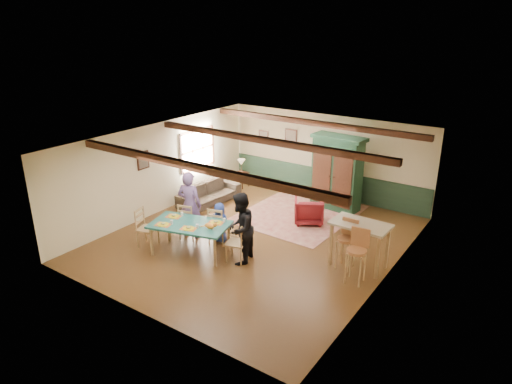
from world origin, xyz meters
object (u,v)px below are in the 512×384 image
Objects in this scene: cat at (209,225)px; table_lamp at (241,166)px; end_table at (242,180)px; bar_stool_right at (356,257)px; dining_chair_far_left at (189,220)px; dining_chair_end_left at (147,228)px; dining_chair_far_right at (218,225)px; armchair at (309,210)px; dining_chair_end_right at (236,242)px; person_man at (190,205)px; person_woman at (240,228)px; bar_stool_left at (346,245)px; sofa at (209,193)px; dining_table at (191,238)px; armoire at (337,173)px; person_child at (220,222)px; counter_table at (359,245)px.

cat is 5.21m from table_lamp.
end_table is 6.80m from bar_stool_right.
dining_chair_end_left is at bearing 43.83° from dining_chair_far_left.
table_lamp is at bearing -77.07° from dining_chair_far_right.
armchair is 3.30m from bar_stool_right.
dining_chair_end_right is at bearing -55.26° from table_lamp.
person_man is at bearing 136.55° from cat.
end_table is at bearing -77.07° from dining_chair_far_right.
person_woman is (2.45, 0.67, 0.37)m from dining_chair_end_left.
dining_chair_far_left is 4.16m from bar_stool_left.
armchair is at bearing -78.08° from sofa.
dining_chair_end_right is at bearing -55.26° from end_table.
dining_chair_far_right and dining_chair_end_right have the same top height.
person_woman is at bearing -54.18° from table_lamp.
dining_chair_far_left reaches higher than dining_table.
dining_table reaches higher than end_table.
dining_table is 0.88× the size of sofa.
dining_chair_end_left is 0.84× the size of bar_stool_left.
dining_chair_far_right is 2.64× the size of cat.
end_table is at bearing -7.74° from dining_chair_end_left.
armoire is at bearing 61.35° from cat.
dining_chair_far_left reaches higher than end_table.
bar_stool_right is (2.21, -3.69, -0.52)m from armoire.
person_child is 0.47× the size of armoire.
person_woman is 3.67× the size of table_lamp.
dining_table is 1.60× the size of bar_stool_left.
person_child is 4.25m from end_table.
dining_chair_far_left is at bearing 20.50° from armchair.
bar_stool_right is at bearing 1.15° from cat.
dining_chair_far_left is 1.94m from person_woman.
dining_chair_far_left is 0.42m from person_man.
dining_chair_far_left is 0.58× the size of person_woman.
bar_stool_right is (2.73, 0.71, 0.12)m from dining_chair_end_right.
sofa is at bearing 115.17° from cat.
end_table is at bearing -160.50° from dining_chair_end_right.
armoire is 3.64m from end_table.
table_lamp reaches higher than end_table.
person_child is at bearing -133.26° from person_woman.
armoire is 3.72m from bar_stool_left.
bar_stool_right is at bearing 166.26° from person_child.
person_child is 1.30× the size of armchair.
dining_chair_far_right is at bearing -61.83° from table_lamp.
bar_stool_left reaches higher than sofa.
sofa is at bearing -147.20° from armoire.
dining_table is at bearing 116.57° from person_man.
counter_table is at bearing -27.88° from table_lamp.
table_lamp is (-1.83, 4.66, 0.36)m from dining_table.
person_woman reaches higher than table_lamp.
cat is at bearing -151.46° from counter_table.
armoire reaches higher than dining_table.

